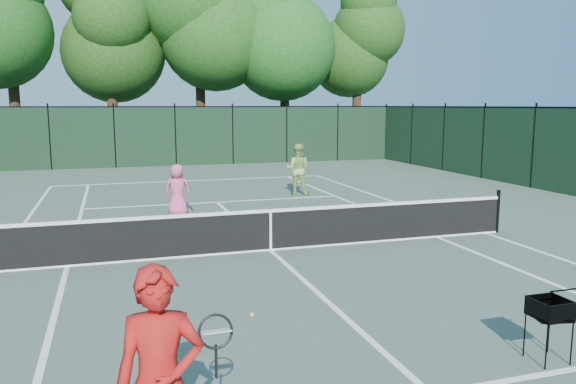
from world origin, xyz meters
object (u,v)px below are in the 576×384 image
object	(u,v)px
player_green	(298,169)
ball_hopper	(550,309)
player_pink	(178,190)
loose_ball_midcourt	(252,315)

from	to	relation	value
player_green	ball_hopper	bearing A→B (deg)	111.29
ball_hopper	player_pink	bearing A→B (deg)	120.32
ball_hopper	loose_ball_midcourt	distance (m)	4.04
ball_hopper	loose_ball_midcourt	world-z (taller)	ball_hopper
player_green	loose_ball_midcourt	xyz separation A→B (m)	(-4.31, -10.74, -0.86)
player_pink	ball_hopper	xyz separation A→B (m)	(3.27, -10.50, -0.08)
player_pink	loose_ball_midcourt	distance (m)	8.05
loose_ball_midcourt	player_pink	bearing A→B (deg)	91.11
player_pink	loose_ball_midcourt	size ratio (longest dim) A/B	21.91
player_pink	ball_hopper	size ratio (longest dim) A/B	1.89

